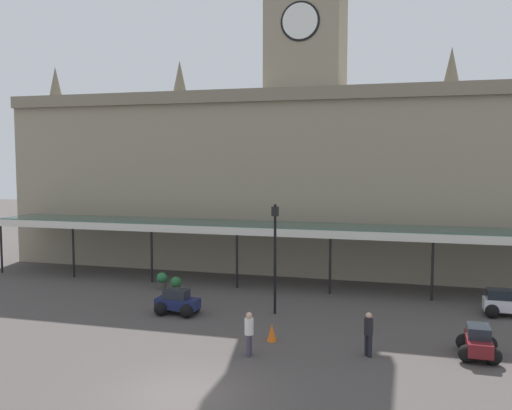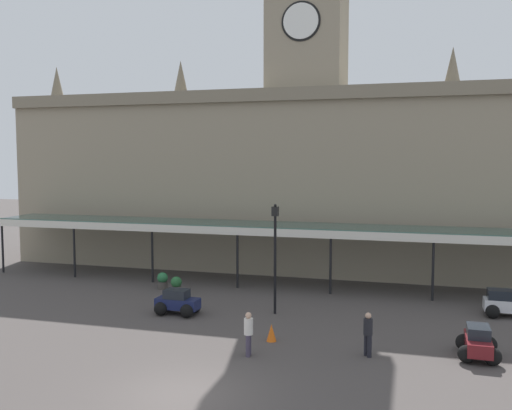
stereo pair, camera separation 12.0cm
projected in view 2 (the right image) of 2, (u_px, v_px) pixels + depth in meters
The scene contains 12 objects.
ground_plane at pixel (180, 395), 17.42m from camera, with size 140.00×140.00×0.00m, color #48423F.
station_building at pixel (307, 173), 37.48m from camera, with size 40.54×7.29×19.43m.
entrance_canopy at pixel (288, 227), 32.10m from camera, with size 37.48×3.26×3.57m.
car_white_estate at pixel (508, 305), 25.96m from camera, with size 2.26×1.55×1.27m.
car_maroon_sedan at pixel (478, 344), 20.65m from camera, with size 1.55×2.07×1.19m.
car_navy_sedan at pixel (178, 304), 26.45m from camera, with size 2.08×1.56×1.19m.
pedestrian_near_entrance at pixel (248, 332), 20.80m from camera, with size 0.34×0.39×1.67m.
pedestrian_crossing_forecourt at pixel (368, 333), 20.75m from camera, with size 0.34×0.34×1.67m.
victorian_lamppost at pixel (275, 246), 26.30m from camera, with size 0.30×0.30×5.26m.
traffic_cone at pixel (271, 333), 22.52m from camera, with size 0.40×0.40×0.70m, color orange.
planter_near_kerb at pixel (163, 281), 31.53m from camera, with size 0.60×0.60×0.96m.
planter_forecourt_centre at pixel (176, 285), 30.41m from camera, with size 0.60×0.60×0.96m.
Camera 2 is at (6.86, -15.60, 7.38)m, focal length 39.02 mm.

